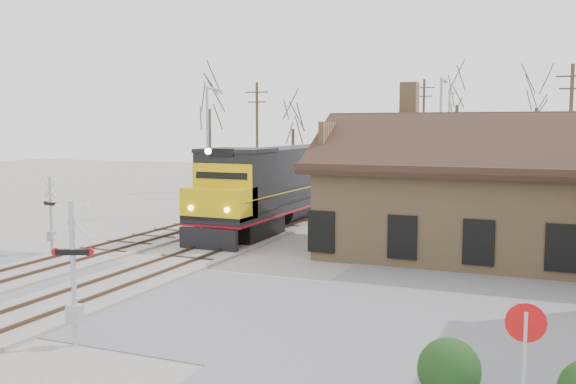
# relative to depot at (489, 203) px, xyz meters

# --- Properties ---
(ground) EXTENTS (140.00, 140.00, 0.00)m
(ground) POSITION_rel_depot_xyz_m (-11.99, -12.00, -2.41)
(ground) COLOR #A59F95
(ground) RESTS_ON ground
(road) EXTENTS (60.00, 9.00, 0.03)m
(road) POSITION_rel_depot_xyz_m (-11.99, -12.00, -2.39)
(road) COLOR slate
(road) RESTS_ON ground
(track_main) EXTENTS (3.40, 90.00, 0.24)m
(track_main) POSITION_rel_depot_xyz_m (-11.99, 3.00, -2.34)
(track_main) COLOR #A59F95
(track_main) RESTS_ON ground
(track_siding) EXTENTS (3.40, 90.00, 0.24)m
(track_siding) POSITION_rel_depot_xyz_m (-16.49, 3.00, -2.34)
(track_siding) COLOR #A59F95
(track_siding) RESTS_ON ground
(depot) EXTENTS (15.20, 9.31, 7.90)m
(depot) POSITION_rel_depot_xyz_m (0.00, 0.00, 0.00)
(depot) COLOR #9C7B50
(depot) RESTS_ON ground
(locomotive_lead) EXTENTS (3.20, 21.40, 4.75)m
(locomotive_lead) POSITION_rel_depot_xyz_m (-11.99, 5.91, 0.09)
(locomotive_lead) COLOR black
(locomotive_lead) RESTS_ON ground
(locomotive_trailing) EXTENTS (3.20, 21.40, 4.50)m
(locomotive_trailing) POSITION_rel_depot_xyz_m (-11.99, 27.58, 0.09)
(locomotive_trailing) COLOR black
(locomotive_trailing) RESTS_ON ground
(crossbuck_near) EXTENTS (1.05, 0.52, 3.88)m
(crossbuck_near) POSITION_rel_depot_xyz_m (-8.91, -16.54, -0.57)
(crossbuck_near) COLOR #A5A8AD
(crossbuck_near) RESTS_ON ground
(crossbuck_far) EXTENTS (0.99, 0.35, 3.52)m
(crossbuck_far) POSITION_rel_depot_xyz_m (-18.47, -7.10, -0.72)
(crossbuck_far) COLOR #A5A8AD
(crossbuck_far) RESTS_ON ground
(do_not_enter_sign) EXTENTS (0.76, 0.11, 2.54)m
(do_not_enter_sign) POSITION_rel_depot_xyz_m (2.27, -17.16, -0.67)
(do_not_enter_sign) COLOR #A5A8AD
(do_not_enter_sign) RESTS_ON ground
(hedge_a) EXTENTS (1.34, 1.34, 1.34)m
(hedge_a) POSITION_rel_depot_xyz_m (0.76, -16.18, -1.74)
(hedge_a) COLOR black
(hedge_a) RESTS_ON ground
(streetlight_a) EXTENTS (0.25, 2.04, 8.33)m
(streetlight_a) POSITION_rel_depot_xyz_m (-18.14, 6.79, 2.29)
(streetlight_a) COLOR #A5A8AD
(streetlight_a) RESTS_ON ground
(streetlight_b) EXTENTS (0.25, 2.04, 8.86)m
(streetlight_b) POSITION_rel_depot_xyz_m (-4.20, 11.98, 2.56)
(streetlight_b) COLOR #A5A8AD
(streetlight_b) RESTS_ON ground
(streetlight_c) EXTENTS (0.25, 2.04, 8.57)m
(streetlight_c) POSITION_rel_depot_xyz_m (-5.21, 21.94, 2.41)
(streetlight_c) COLOR #A5A8AD
(streetlight_c) RESTS_ON ground
(utility_pole_a) EXTENTS (2.00, 0.24, 9.35)m
(utility_pole_a) POSITION_rel_depot_xyz_m (-20.13, 18.23, 2.49)
(utility_pole_a) COLOR #382D23
(utility_pole_a) RESTS_ON ground
(utility_pole_b) EXTENTS (2.00, 0.24, 10.18)m
(utility_pole_b) POSITION_rel_depot_xyz_m (-9.04, 31.45, 2.91)
(utility_pole_b) COLOR #382D23
(utility_pole_b) RESTS_ON ground
(utility_pole_c) EXTENTS (2.00, 0.24, 9.84)m
(utility_pole_c) POSITION_rel_depot_xyz_m (3.44, 16.55, 2.74)
(utility_pole_c) COLOR #382D23
(utility_pole_c) RESTS_ON ground
(tree_a) EXTENTS (4.88, 4.88, 11.97)m
(tree_a) POSITION_rel_depot_xyz_m (-25.84, 20.39, 6.12)
(tree_a) COLOR #382D23
(tree_a) RESTS_ON ground
(tree_b) EXTENTS (3.69, 3.69, 9.04)m
(tree_b) POSITION_rel_depot_xyz_m (-20.48, 26.87, 4.02)
(tree_b) COLOR #382D23
(tree_b) RESTS_ON ground
(tree_c) EXTENTS (5.19, 5.19, 12.72)m
(tree_c) POSITION_rel_depot_xyz_m (-6.28, 33.68, 6.66)
(tree_c) COLOR #382D23
(tree_c) RESTS_ON ground
(tree_d) EXTENTS (4.92, 4.92, 12.06)m
(tree_d) POSITION_rel_depot_xyz_m (0.93, 30.70, 6.19)
(tree_d) COLOR #382D23
(tree_d) RESTS_ON ground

